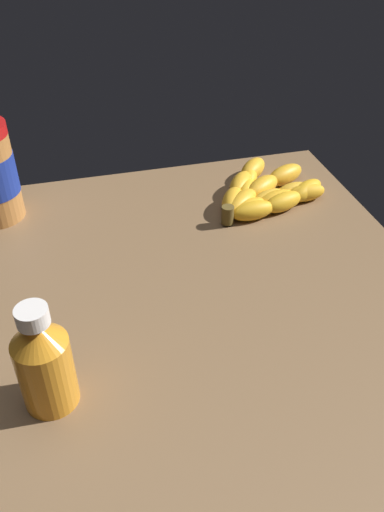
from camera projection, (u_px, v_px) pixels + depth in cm
name	position (u px, v px, depth cm)	size (l,w,h in cm)	color
ground_plane	(186.00, 319.00, 71.12)	(76.64, 70.34, 4.64)	brown
banana_bunch	(262.00, 193.00, 89.88)	(18.83, 20.77, 3.41)	gold
honey_bottle	(44.00, 361.00, 54.29)	(5.90, 5.90, 13.42)	orange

